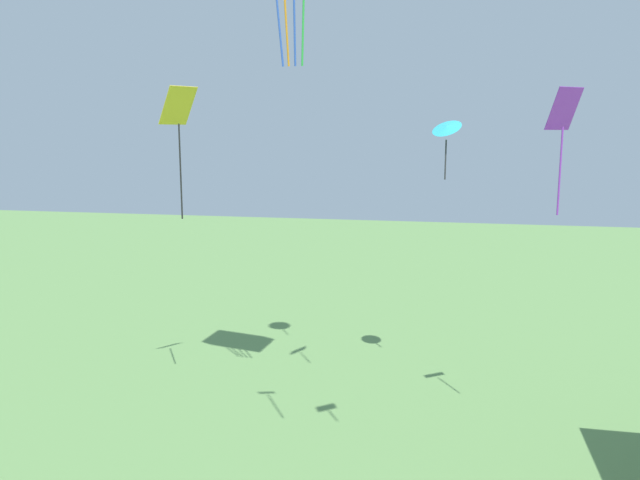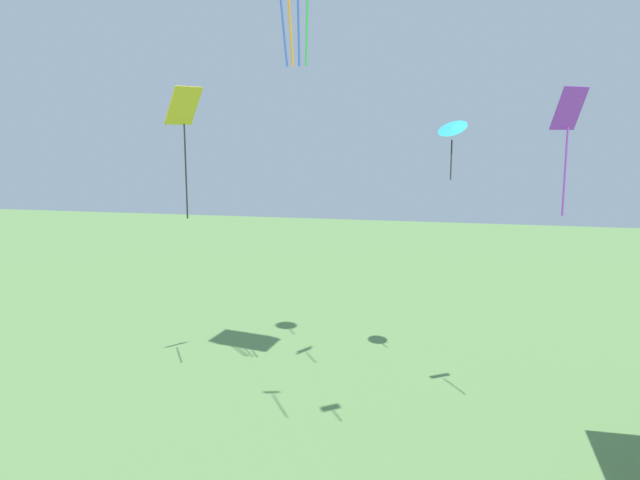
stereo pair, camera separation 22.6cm
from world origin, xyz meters
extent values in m
cylinder|color=blue|center=(-2.19, 13.28, 11.87)|extent=(0.23, 0.41, 2.65)
cylinder|color=orange|center=(-1.98, 13.25, 11.87)|extent=(0.12, 0.43, 2.65)
cylinder|color=blue|center=(-1.74, 13.23, 11.87)|extent=(0.12, 0.43, 2.65)
cylinder|color=green|center=(-1.50, 13.24, 11.87)|extent=(0.23, 0.41, 2.65)
cone|color=#2DB2C6|center=(2.25, 17.49, 8.96)|extent=(1.27, 1.22, 0.58)
cylinder|color=#2D2D33|center=(2.25, 17.49, 7.92)|extent=(0.05, 0.05, 1.29)
cube|color=purple|center=(5.18, 13.70, 9.38)|extent=(0.93, 0.85, 1.06)
cylinder|color=purple|center=(5.18, 13.70, 7.79)|extent=(0.05, 0.05, 2.26)
cube|color=yellow|center=(-5.72, 14.61, 9.59)|extent=(1.16, 1.22, 1.12)
cylinder|color=black|center=(-5.72, 14.61, 7.60)|extent=(0.05, 0.05, 2.92)
camera|label=1|loc=(2.36, -3.35, 8.74)|focal=35.00mm
camera|label=2|loc=(2.58, -3.31, 8.74)|focal=35.00mm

